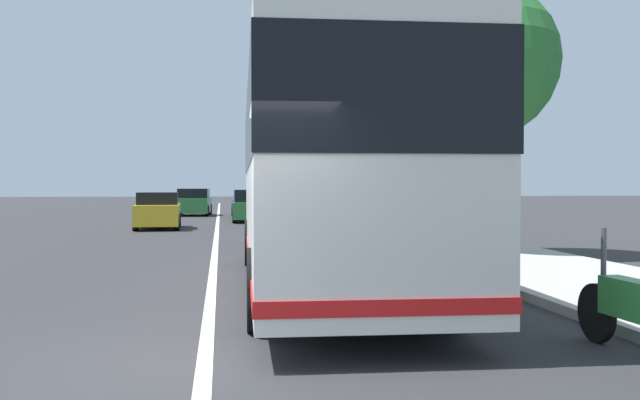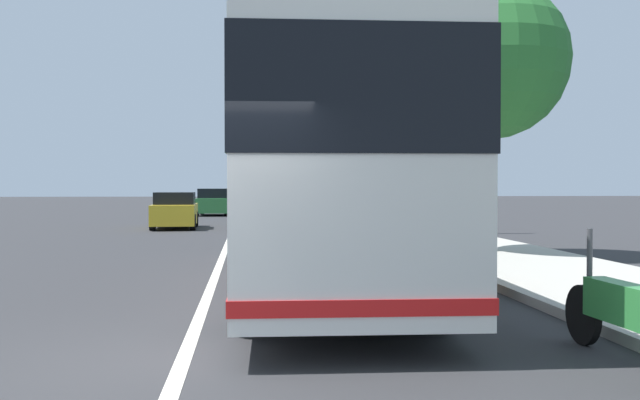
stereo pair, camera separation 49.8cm
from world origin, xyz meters
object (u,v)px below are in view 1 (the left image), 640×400
object	(u,v)px
motorcycle_far_end	(467,262)
utility_pole	(412,130)
car_ahead_same_lane	(252,207)
car_side_street	(250,204)
coach_bus	(322,165)
roadside_tree_mid_block	(480,62)
car_behind_bus	(194,203)
car_far_distant	(158,211)

from	to	relation	value
motorcycle_far_end	utility_pole	xyz separation A→B (m)	(13.62, -2.76, 3.26)
car_ahead_same_lane	car_side_street	bearing A→B (deg)	1.56
motorcycle_far_end	car_side_street	distance (m)	28.59
coach_bus	car_side_street	distance (m)	27.89
coach_bus	roadside_tree_mid_block	bearing A→B (deg)	-41.38
car_side_street	car_behind_bus	world-z (taller)	car_behind_bus
car_side_street	utility_pole	bearing A→B (deg)	-161.54
coach_bus	car_ahead_same_lane	distance (m)	22.62
car_far_distant	utility_pole	world-z (taller)	utility_pole
car_behind_bus	utility_pole	size ratio (longest dim) A/B	0.54
motorcycle_far_end	roadside_tree_mid_block	distance (m)	7.42
car_side_street	motorcycle_far_end	bearing A→B (deg)	-175.94
car_side_street	utility_pole	xyz separation A→B (m)	(-14.86, -5.21, 3.03)
car_behind_bus	car_ahead_same_lane	xyz separation A→B (m)	(-7.61, -3.04, -0.03)
car_side_street	car_ahead_same_lane	size ratio (longest dim) A/B	0.98
car_far_distant	roadside_tree_mid_block	distance (m)	15.79
roadside_tree_mid_block	utility_pole	bearing A→B (deg)	-3.27
roadside_tree_mid_block	utility_pole	distance (m)	8.12
car_behind_bus	motorcycle_far_end	bearing A→B (deg)	13.13
coach_bus	roadside_tree_mid_block	size ratio (longest dim) A/B	1.67
coach_bus	car_behind_bus	bearing A→B (deg)	7.86
car_side_street	roadside_tree_mid_block	xyz separation A→B (m)	(-22.90, -4.75, 4.07)
car_ahead_same_lane	utility_pole	size ratio (longest dim) A/B	0.59
car_far_distant	car_ahead_same_lane	bearing A→B (deg)	140.49
coach_bus	motorcycle_far_end	distance (m)	2.91
car_ahead_same_lane	utility_pole	xyz separation A→B (m)	(-9.58, -5.33, 3.01)
car_side_street	car_far_distant	distance (m)	11.26
motorcycle_far_end	car_side_street	world-z (taller)	car_side_street
car_behind_bus	car_side_street	bearing A→B (deg)	56.44
car_far_distant	car_behind_bus	size ratio (longest dim) A/B	1.00
coach_bus	motorcycle_far_end	bearing A→B (deg)	-103.43
coach_bus	utility_pole	xyz separation A→B (m)	(13.00, -5.09, 1.64)
utility_pole	car_behind_bus	bearing A→B (deg)	25.97
motorcycle_far_end	roadside_tree_mid_block	xyz separation A→B (m)	(5.59, -2.30, 4.30)
car_side_street	coach_bus	bearing A→B (deg)	179.39
car_far_distant	motorcycle_far_end	bearing A→B (deg)	17.97
motorcycle_far_end	car_ahead_same_lane	xyz separation A→B (m)	(23.21, 2.57, 0.25)
car_side_street	car_behind_bus	size ratio (longest dim) A/B	1.08
car_side_street	car_ahead_same_lane	distance (m)	5.28
coach_bus	car_ahead_same_lane	size ratio (longest dim) A/B	2.54
coach_bus	car_behind_bus	size ratio (longest dim) A/B	2.81
car_far_distant	car_behind_bus	distance (m)	12.85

